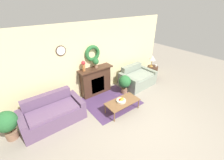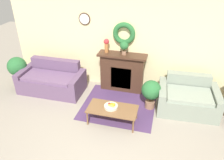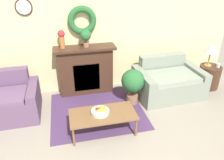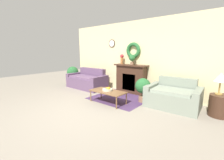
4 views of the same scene
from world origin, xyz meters
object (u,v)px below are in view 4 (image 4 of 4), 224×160
object	(u,v)px
coffee_table	(108,92)
vase_on_mantel_left	(122,58)
couch_left	(87,81)
potted_plant_floor_by_loveseat	(143,87)
side_table_by_loveseat	(220,106)
potted_plant_floor_by_couch	(73,73)
potted_plant_on_mantel	(132,58)
table_lamp	(221,78)
fruit_bowl	(108,89)
loveseat_right	(173,96)
fireplace	(131,79)

from	to	relation	value
coffee_table	vase_on_mantel_left	bearing A→B (deg)	110.59
couch_left	potted_plant_floor_by_loveseat	bearing A→B (deg)	-2.94
side_table_by_loveseat	potted_plant_floor_by_couch	size ratio (longest dim) A/B	0.62
couch_left	potted_plant_floor_by_loveseat	size ratio (longest dim) A/B	2.34
couch_left	coffee_table	xyz separation A→B (m)	(1.99, -0.89, 0.04)
side_table_by_loveseat	vase_on_mantel_left	size ratio (longest dim) A/B	1.43
potted_plant_on_mantel	potted_plant_floor_by_couch	distance (m)	3.17
couch_left	table_lamp	size ratio (longest dim) A/B	3.30
fruit_bowl	potted_plant_on_mantel	distance (m)	1.69
fruit_bowl	table_lamp	size ratio (longest dim) A/B	0.58
couch_left	coffee_table	distance (m)	2.18
loveseat_right	coffee_table	world-z (taller)	loveseat_right
coffee_table	potted_plant_on_mantel	bearing A→B (deg)	92.58
fireplace	fruit_bowl	world-z (taller)	fireplace
couch_left	vase_on_mantel_left	xyz separation A→B (m)	(1.44, 0.58, 1.00)
side_table_by_loveseat	table_lamp	size ratio (longest dim) A/B	1.00
loveseat_right	potted_plant_floor_by_couch	bearing A→B (deg)	177.19
table_lamp	vase_on_mantel_left	size ratio (longest dim) A/B	1.44
couch_left	side_table_by_loveseat	bearing A→B (deg)	1.13
potted_plant_on_mantel	potted_plant_floor_by_loveseat	xyz separation A→B (m)	(0.85, -0.67, -0.84)
table_lamp	fruit_bowl	bearing A→B (deg)	-158.91
loveseat_right	potted_plant_floor_by_loveseat	bearing A→B (deg)	-171.48
vase_on_mantel_left	potted_plant_floor_by_loveseat	distance (m)	1.71
potted_plant_floor_by_loveseat	potted_plant_on_mantel	bearing A→B (deg)	141.44
coffee_table	fireplace	bearing A→B (deg)	94.09
fireplace	vase_on_mantel_left	size ratio (longest dim) A/B	3.49
couch_left	table_lamp	world-z (taller)	table_lamp
side_table_by_loveseat	loveseat_right	bearing A→B (deg)	-176.03
couch_left	table_lamp	distance (m)	4.74
couch_left	loveseat_right	distance (m)	3.66
vase_on_mantel_left	side_table_by_loveseat	bearing A→B (deg)	-7.53
fireplace	fruit_bowl	size ratio (longest dim) A/B	4.22
fireplace	couch_left	distance (m)	1.99
loveseat_right	coffee_table	size ratio (longest dim) A/B	1.29
loveseat_right	coffee_table	xyz separation A→B (m)	(-1.67, -0.95, 0.04)
table_lamp	side_table_by_loveseat	bearing A→B (deg)	-38.66
fireplace	loveseat_right	xyz separation A→B (m)	(1.77, -0.51, -0.24)
loveseat_right	potted_plant_on_mantel	distance (m)	2.07
couch_left	fruit_bowl	bearing A→B (deg)	-24.48
fruit_bowl	side_table_by_loveseat	distance (m)	2.98
potted_plant_on_mantel	fruit_bowl	bearing A→B (deg)	-88.77
loveseat_right	vase_on_mantel_left	xyz separation A→B (m)	(-2.22, 0.52, 1.00)
loveseat_right	vase_on_mantel_left	bearing A→B (deg)	164.03
side_table_by_loveseat	potted_plant_floor_by_couch	distance (m)	5.87
fireplace	vase_on_mantel_left	bearing A→B (deg)	179.30
table_lamp	potted_plant_on_mantel	xyz separation A→B (m)	(-2.77, 0.37, 0.37)
side_table_by_loveseat	potted_plant_on_mantel	size ratio (longest dim) A/B	1.47
side_table_by_loveseat	potted_plant_on_mantel	world-z (taller)	potted_plant_on_mantel
fireplace	fruit_bowl	distance (m)	1.45
table_lamp	coffee_table	bearing A→B (deg)	-158.27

